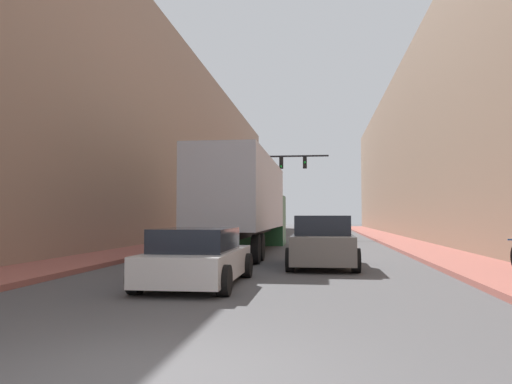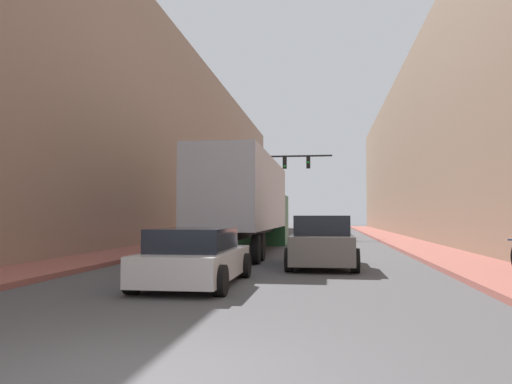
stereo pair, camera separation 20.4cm
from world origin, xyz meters
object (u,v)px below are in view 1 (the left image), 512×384
at_px(sedan_car, 198,258).
at_px(traffic_signal_gantry, 260,176).
at_px(semi_truck, 247,201).
at_px(suv_car, 322,242).

bearing_deg(sedan_car, traffic_signal_gantry, 93.76).
distance_m(semi_truck, traffic_signal_gantry, 16.17).
distance_m(sedan_car, suv_car, 5.52).
height_order(semi_truck, traffic_signal_gantry, traffic_signal_gantry).
xyz_separation_m(semi_truck, suv_car, (3.38, -6.10, -1.54)).
height_order(semi_truck, sedan_car, semi_truck).
relative_size(sedan_car, suv_car, 0.97).
xyz_separation_m(semi_truck, traffic_signal_gantry, (-1.31, 15.94, 2.39)).
xyz_separation_m(sedan_car, traffic_signal_gantry, (-1.75, 26.71, 4.06)).
relative_size(suv_car, traffic_signal_gantry, 0.62).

